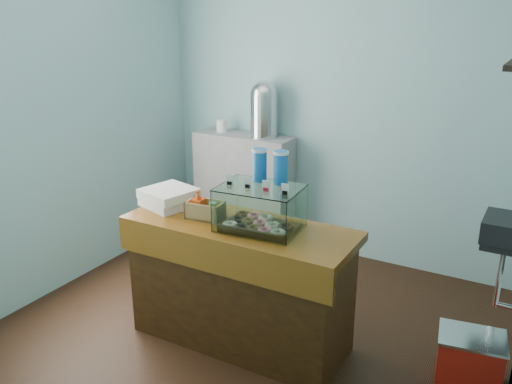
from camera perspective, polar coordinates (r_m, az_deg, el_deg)
The scene contains 9 objects.
ground at distance 4.25m, azimuth 0.14°, elevation -13.57°, with size 3.50×3.50×0.00m, color black.
room_shell at distance 3.63m, azimuth 0.58°, elevation 9.74°, with size 3.54×3.04×2.82m.
counter at distance 3.83m, azimuth -1.75°, elevation -9.56°, with size 1.60×0.60×0.90m.
back_shelf at distance 5.46m, azimuth -1.30°, elevation 0.41°, with size 1.00×0.32×1.10m, color #97979A.
display_case at distance 3.54m, azimuth 0.59°, elevation -1.21°, with size 0.56×0.43×0.51m.
condiment_crate at distance 3.74m, azimuth -5.54°, elevation -1.72°, with size 0.27×0.18×0.19m.
pastry_boxes at distance 4.00m, azimuth -9.12°, elevation -0.55°, with size 0.42×0.42×0.13m.
coffee_urn at distance 5.17m, azimuth 0.85°, elevation 8.86°, with size 0.29×0.29×0.54m.
red_cooler at distance 3.81m, azimuth 21.53°, elevation -16.14°, with size 0.44×0.37×0.35m.
Camera 1 is at (1.76, -3.13, 2.28)m, focal length 38.00 mm.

